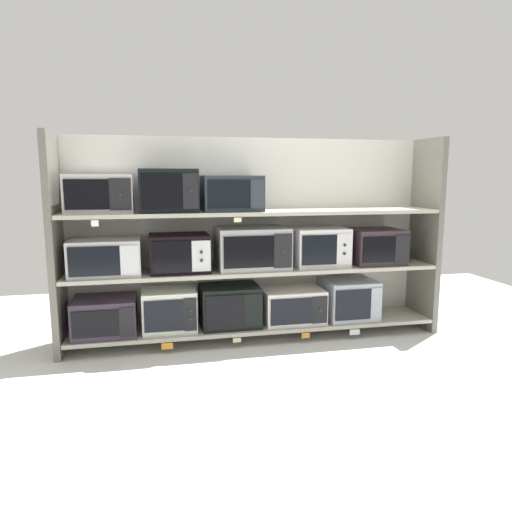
{
  "coord_description": "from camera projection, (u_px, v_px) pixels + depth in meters",
  "views": [
    {
      "loc": [
        -0.83,
        -3.76,
        1.33
      ],
      "look_at": [
        0.0,
        0.0,
        0.7
      ],
      "focal_mm": 33.46,
      "sensor_mm": 36.0,
      "label": 1
    }
  ],
  "objects": [
    {
      "name": "microwave_1",
      "position": [
        169.0,
        310.0,
        3.82
      ],
      "size": [
        0.42,
        0.36,
        0.33
      ],
      "color": "silver",
      "rests_on": "shelf_0"
    },
    {
      "name": "shelf_0",
      "position": [
        256.0,
        325.0,
        4.0
      ],
      "size": [
        3.01,
        0.46,
        0.03
      ],
      "primitive_type": "cube",
      "color": "#ADA899",
      "rests_on": "ground"
    },
    {
      "name": "microwave_6",
      "position": [
        180.0,
        253.0,
        3.76
      ],
      "size": [
        0.46,
        0.39,
        0.29
      ],
      "color": "black",
      "rests_on": "shelf_1"
    },
    {
      "name": "microwave_9",
      "position": [
        375.0,
        246.0,
        4.12
      ],
      "size": [
        0.44,
        0.39,
        0.3
      ],
      "color": "#33272D",
      "rests_on": "shelf_1"
    },
    {
      "name": "microwave_11",
      "position": [
        168.0,
        191.0,
        3.67
      ],
      "size": [
        0.44,
        0.41,
        0.33
      ],
      "color": "black",
      "rests_on": "shelf_2"
    },
    {
      "name": "microwave_2",
      "position": [
        230.0,
        306.0,
        3.92
      ],
      "size": [
        0.47,
        0.38,
        0.34
      ],
      "color": "black",
      "rests_on": "shelf_0"
    },
    {
      "name": "price_tag_5",
      "position": [
        238.0,
        220.0,
        3.59
      ],
      "size": [
        0.06,
        0.0,
        0.03
      ],
      "primitive_type": "cube",
      "color": "beige"
    },
    {
      "name": "price_tag_0",
      "position": [
        167.0,
        346.0,
        3.63
      ],
      "size": [
        0.09,
        0.0,
        0.05
      ],
      "primitive_type": "cube",
      "color": "orange"
    },
    {
      "name": "microwave_10",
      "position": [
        100.0,
        194.0,
        3.56
      ],
      "size": [
        0.49,
        0.36,
        0.29
      ],
      "color": "#BCB7B6",
      "rests_on": "shelf_2"
    },
    {
      "name": "price_tag_1",
      "position": [
        237.0,
        340.0,
        3.74
      ],
      "size": [
        0.06,
        0.0,
        0.04
      ],
      "primitive_type": "cube",
      "color": "beige"
    },
    {
      "name": "price_tag_4",
      "position": [
        95.0,
        223.0,
        3.37
      ],
      "size": [
        0.05,
        0.0,
        0.04
      ],
      "primitive_type": "cube",
      "color": "white"
    },
    {
      "name": "price_tag_2",
      "position": [
        306.0,
        336.0,
        3.86
      ],
      "size": [
        0.07,
        0.0,
        0.04
      ],
      "primitive_type": "cube",
      "color": "orange"
    },
    {
      "name": "microwave_8",
      "position": [
        319.0,
        247.0,
        4.01
      ],
      "size": [
        0.45,
        0.36,
        0.32
      ],
      "color": "silver",
      "rests_on": "shelf_1"
    },
    {
      "name": "microwave_4",
      "position": [
        349.0,
        299.0,
        4.15
      ],
      "size": [
        0.43,
        0.41,
        0.33
      ],
      "color": "#98A3AE",
      "rests_on": "shelf_0"
    },
    {
      "name": "upright_left",
      "position": [
        56.0,
        245.0,
        3.56
      ],
      "size": [
        0.05,
        0.46,
        1.66
      ],
      "primitive_type": "cube",
      "color": "#68645B",
      "rests_on": "ground"
    },
    {
      "name": "microwave_5",
      "position": [
        106.0,
        257.0,
        3.64
      ],
      "size": [
        0.53,
        0.4,
        0.27
      ],
      "color": "#BCBAB8",
      "rests_on": "shelf_1"
    },
    {
      "name": "ground",
      "position": [
        290.0,
        389.0,
        3.06
      ],
      "size": [
        7.01,
        6.0,
        0.02
      ],
      "primitive_type": "cube",
      "color": "silver"
    },
    {
      "name": "shelf_1",
      "position": [
        256.0,
        270.0,
        3.93
      ],
      "size": [
        3.01,
        0.46,
        0.03
      ],
      "primitive_type": "cube",
      "color": "#ADA899"
    },
    {
      "name": "price_tag_3",
      "position": [
        355.0,
        332.0,
        3.95
      ],
      "size": [
        0.09,
        0.0,
        0.05
      ],
      "primitive_type": "cube",
      "color": "white"
    },
    {
      "name": "microwave_12",
      "position": [
        232.0,
        193.0,
        3.78
      ],
      "size": [
        0.46,
        0.38,
        0.28
      ],
      "color": "#283038",
      "rests_on": "shelf_2"
    },
    {
      "name": "back_panel",
      "position": [
        250.0,
        236.0,
        4.13
      ],
      "size": [
        3.21,
        0.04,
        1.66
      ],
      "primitive_type": "cube",
      "color": "beige",
      "rests_on": "ground"
    },
    {
      "name": "upright_right",
      "position": [
        425.0,
        235.0,
        4.21
      ],
      "size": [
        0.05,
        0.46,
        1.66
      ],
      "primitive_type": "cube",
      "color": "#68645B",
      "rests_on": "ground"
    },
    {
      "name": "microwave_7",
      "position": [
        252.0,
        248.0,
        3.88
      ],
      "size": [
        0.58,
        0.43,
        0.34
      ],
      "color": "#9C9EA1",
      "rests_on": "shelf_1"
    },
    {
      "name": "shelf_2",
      "position": [
        256.0,
        212.0,
        3.85
      ],
      "size": [
        3.01,
        0.46,
        0.03
      ],
      "primitive_type": "cube",
      "color": "#ADA899"
    },
    {
      "name": "microwave_3",
      "position": [
        292.0,
        305.0,
        4.04
      ],
      "size": [
        0.51,
        0.4,
        0.28
      ],
      "color": "silver",
      "rests_on": "shelf_0"
    },
    {
      "name": "microwave_0",
      "position": [
        105.0,
        316.0,
        3.72
      ],
      "size": [
        0.48,
        0.42,
        0.29
      ],
      "color": "#342639",
      "rests_on": "shelf_0"
    }
  ]
}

